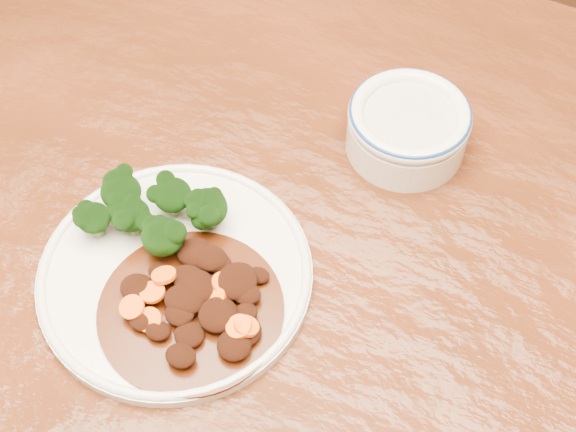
% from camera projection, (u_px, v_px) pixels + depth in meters
% --- Properties ---
extents(dining_table, '(1.60, 1.08, 0.75)m').
position_uv_depth(dining_table, '(230.00, 291.00, 0.77)').
color(dining_table, '#602611').
rests_on(dining_table, ground).
extents(dinner_plate, '(0.23, 0.23, 0.01)m').
position_uv_depth(dinner_plate, '(175.00, 274.00, 0.68)').
color(dinner_plate, white).
rests_on(dinner_plate, dining_table).
extents(broccoli_florets, '(0.12, 0.08, 0.04)m').
position_uv_depth(broccoli_florets, '(160.00, 210.00, 0.69)').
color(broccoli_florets, olive).
rests_on(broccoli_florets, dinner_plate).
extents(mince_stew, '(0.15, 0.15, 0.03)m').
position_uv_depth(mince_stew, '(201.00, 301.00, 0.65)').
color(mince_stew, '#471907').
rests_on(mince_stew, dinner_plate).
extents(dip_bowl, '(0.12, 0.12, 0.05)m').
position_uv_depth(dip_bowl, '(408.00, 126.00, 0.75)').
color(dip_bowl, white).
rests_on(dip_bowl, dining_table).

